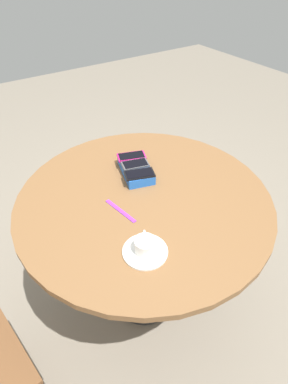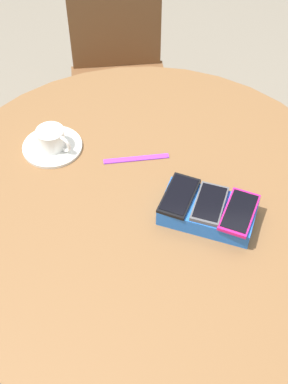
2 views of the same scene
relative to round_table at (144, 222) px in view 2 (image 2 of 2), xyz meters
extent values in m
plane|color=gray|center=(0.00, 0.00, -0.68)|extent=(8.00, 8.00, 0.00)
cylinder|color=#2D2D2D|center=(0.00, 0.00, -0.67)|extent=(0.38, 0.38, 0.02)
cylinder|color=#2D2D2D|center=(0.00, 0.00, -0.30)|extent=(0.07, 0.07, 0.73)
cylinder|color=brown|center=(0.00, 0.00, 0.08)|extent=(1.09, 1.09, 0.03)
cube|color=blue|center=(-0.15, 0.06, 0.12)|extent=(0.24, 0.18, 0.04)
cube|color=white|center=(-0.17, 0.00, 0.11)|extent=(0.12, 0.04, 0.02)
cube|color=#D11975|center=(-0.22, 0.08, 0.15)|extent=(0.11, 0.15, 0.01)
cube|color=black|center=(-0.22, 0.08, 0.15)|extent=(0.10, 0.13, 0.00)
cube|color=#515156|center=(-0.16, 0.06, 0.15)|extent=(0.10, 0.13, 0.01)
cube|color=black|center=(-0.16, 0.06, 0.15)|extent=(0.09, 0.12, 0.00)
cube|color=black|center=(-0.08, 0.03, 0.15)|extent=(0.11, 0.15, 0.01)
cube|color=black|center=(-0.08, 0.03, 0.15)|extent=(0.09, 0.13, 0.00)
cylinder|color=white|center=(0.25, -0.16, 0.10)|extent=(0.16, 0.16, 0.01)
cylinder|color=white|center=(0.25, -0.16, 0.13)|extent=(0.07, 0.07, 0.05)
cylinder|color=olive|center=(0.25, -0.16, 0.15)|extent=(0.06, 0.06, 0.00)
torus|color=white|center=(0.22, -0.14, 0.13)|extent=(0.05, 0.03, 0.05)
cube|color=purple|center=(0.03, -0.13, 0.10)|extent=(0.17, 0.05, 0.00)
cube|color=brown|center=(0.13, -0.85, -0.26)|extent=(0.44, 0.44, 0.02)
cube|color=brown|center=(0.16, -1.03, -0.04)|extent=(0.37, 0.07, 0.41)
cylinder|color=brown|center=(0.28, -0.65, -0.47)|extent=(0.04, 0.04, 0.41)
cylinder|color=brown|center=(-0.06, -0.70, -0.47)|extent=(0.04, 0.04, 0.41)
cylinder|color=brown|center=(0.33, -0.99, -0.47)|extent=(0.04, 0.04, 0.41)
cylinder|color=brown|center=(-0.01, -1.04, -0.47)|extent=(0.04, 0.04, 0.41)
camera|label=1|loc=(0.80, -0.54, 0.94)|focal=28.00mm
camera|label=2|loc=(-0.04, 0.86, 1.10)|focal=50.00mm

